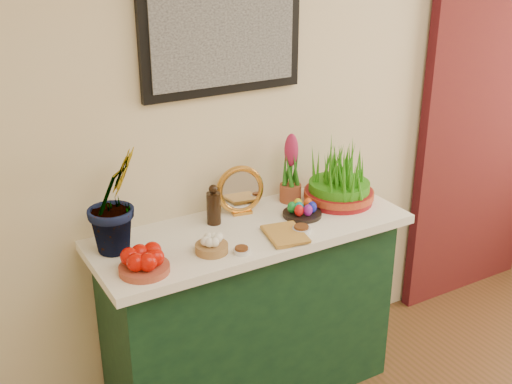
# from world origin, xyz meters

# --- Properties ---
(sideboard) EXTENTS (1.30, 0.45, 0.85)m
(sideboard) POSITION_xyz_m (-0.37, 2.00, 0.42)
(sideboard) COLOR #14391D
(sideboard) RESTS_ON ground
(tablecloth) EXTENTS (1.40, 0.55, 0.04)m
(tablecloth) POSITION_xyz_m (-0.37, 2.00, 0.87)
(tablecloth) COLOR silver
(tablecloth) RESTS_ON sideboard
(hyacinth_green) EXTENTS (0.36, 0.34, 0.56)m
(hyacinth_green) POSITION_xyz_m (-0.94, 2.09, 1.17)
(hyacinth_green) COLOR #256E19
(hyacinth_green) RESTS_ON tablecloth
(apple_bowl) EXTENTS (0.25, 0.25, 0.10)m
(apple_bowl) POSITION_xyz_m (-0.92, 1.86, 0.93)
(apple_bowl) COLOR #9C422B
(apple_bowl) RESTS_ON tablecloth
(garlic_basket) EXTENTS (0.17, 0.17, 0.07)m
(garlic_basket) POSITION_xyz_m (-0.63, 1.88, 0.92)
(garlic_basket) COLOR olive
(garlic_basket) RESTS_ON tablecloth
(vinegar_cruet) EXTENTS (0.06, 0.06, 0.18)m
(vinegar_cruet) POSITION_xyz_m (-0.50, 2.11, 0.97)
(vinegar_cruet) COLOR black
(vinegar_cruet) RESTS_ON tablecloth
(mirror) EXTENTS (0.23, 0.09, 0.23)m
(mirror) POSITION_xyz_m (-0.34, 2.15, 1.00)
(mirror) COLOR gold
(mirror) RESTS_ON tablecloth
(book) EXTENTS (0.18, 0.23, 0.03)m
(book) POSITION_xyz_m (-0.37, 1.86, 0.90)
(book) COLOR #B38033
(book) RESTS_ON tablecloth
(spice_dish_left) EXTENTS (0.07, 0.07, 0.03)m
(spice_dish_left) POSITION_xyz_m (-0.53, 1.81, 0.90)
(spice_dish_left) COLOR silver
(spice_dish_left) RESTS_ON tablecloth
(spice_dish_right) EXTENTS (0.08, 0.08, 0.03)m
(spice_dish_right) POSITION_xyz_m (-0.21, 1.84, 0.90)
(spice_dish_right) COLOR silver
(spice_dish_right) RESTS_ON tablecloth
(egg_plate) EXTENTS (0.23, 0.23, 0.07)m
(egg_plate) POSITION_xyz_m (-0.12, 1.98, 0.92)
(egg_plate) COLOR black
(egg_plate) RESTS_ON tablecloth
(hyacinth_pink) EXTENTS (0.10, 0.10, 0.33)m
(hyacinth_pink) POSITION_xyz_m (-0.07, 2.15, 1.04)
(hyacinth_pink) COLOR brown
(hyacinth_pink) RESTS_ON tablecloth
(wheatgrass_sabzeh) EXTENTS (0.33, 0.33, 0.27)m
(wheatgrass_sabzeh) POSITION_xyz_m (0.12, 2.03, 1.01)
(wheatgrass_sabzeh) COLOR maroon
(wheatgrass_sabzeh) RESTS_ON tablecloth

